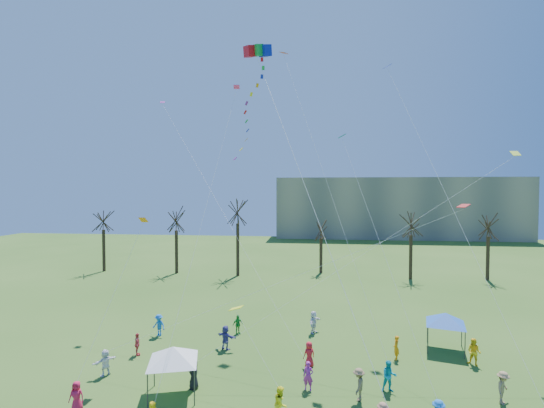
# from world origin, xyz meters

# --- Properties ---
(distant_building) EXTENTS (60.00, 14.00, 15.00)m
(distant_building) POSITION_xyz_m (22.00, 82.00, 7.50)
(distant_building) COLOR gray
(distant_building) RESTS_ON ground
(bare_tree_row) EXTENTS (67.86, 8.43, 11.36)m
(bare_tree_row) POSITION_xyz_m (0.99, 35.05, 7.02)
(bare_tree_row) COLOR black
(bare_tree_row) RESTS_ON ground
(big_box_kite) EXTENTS (4.84, 7.11, 24.05)m
(big_box_kite) POSITION_xyz_m (-3.05, 8.77, 17.27)
(big_box_kite) COLOR red
(big_box_kite) RESTS_ON ground
(canopy_tent_white) EXTENTS (3.66, 3.66, 2.85)m
(canopy_tent_white) POSITION_xyz_m (-6.96, 3.64, 2.41)
(canopy_tent_white) COLOR #3F3F44
(canopy_tent_white) RESTS_ON ground
(canopy_tent_blue) EXTENTS (3.56, 3.56, 2.77)m
(canopy_tent_blue) POSITION_xyz_m (10.74, 11.86, 2.35)
(canopy_tent_blue) COLOR #3F3F44
(canopy_tent_blue) RESTS_ON ground
(festival_crowd) EXTENTS (25.16, 15.59, 1.82)m
(festival_crowd) POSITION_xyz_m (-0.04, 6.55, 0.87)
(festival_crowd) COLOR #D51A46
(festival_crowd) RESTS_ON ground
(small_kites_aloft) EXTENTS (30.68, 18.28, 33.58)m
(small_kites_aloft) POSITION_xyz_m (0.79, 11.92, 14.56)
(small_kites_aloft) COLOR orange
(small_kites_aloft) RESTS_ON ground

